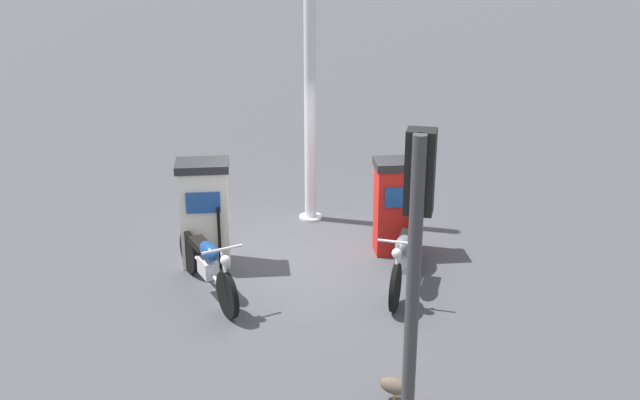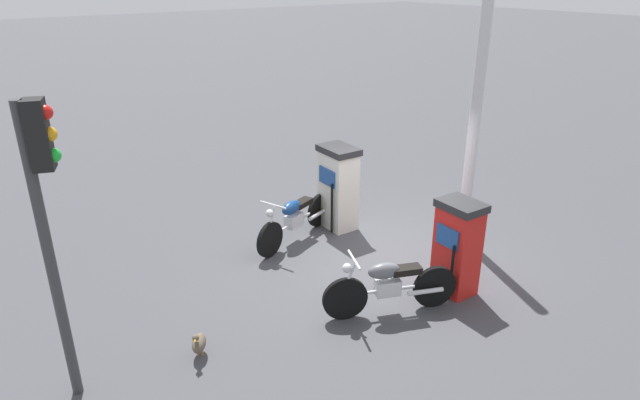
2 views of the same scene
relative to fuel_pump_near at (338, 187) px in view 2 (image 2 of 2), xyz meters
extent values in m
plane|color=#424247|center=(0.19, 1.47, -0.83)|extent=(120.00, 120.00, 0.00)
cube|color=silver|center=(0.00, 0.00, -0.07)|extent=(0.53, 0.73, 1.52)
cube|color=#1E478C|center=(0.26, -0.01, 0.26)|extent=(0.05, 0.50, 0.32)
cube|color=#262628|center=(0.00, 0.00, 0.75)|extent=(0.58, 0.81, 0.12)
cylinder|color=black|center=(0.31, 0.20, -0.30)|extent=(0.05, 0.05, 0.99)
cube|color=red|center=(0.00, 2.93, -0.13)|extent=(0.49, 0.63, 1.40)
cube|color=#1E478C|center=(0.24, 2.92, 0.18)|extent=(0.05, 0.43, 0.32)
cube|color=#262628|center=(0.00, 2.93, 0.63)|extent=(0.54, 0.70, 0.12)
cylinder|color=black|center=(0.29, 3.10, -0.34)|extent=(0.05, 0.05, 0.91)
cylinder|color=black|center=(1.72, 0.25, -0.51)|extent=(0.64, 0.29, 0.65)
cylinder|color=black|center=(0.28, -0.26, -0.51)|extent=(0.64, 0.29, 0.65)
cube|color=silver|center=(1.05, 0.01, -0.41)|extent=(0.41, 0.31, 0.24)
cylinder|color=silver|center=(1.00, 0.00, -0.46)|extent=(1.09, 0.43, 0.05)
ellipsoid|color=navy|center=(1.11, 0.04, -0.13)|extent=(0.53, 0.37, 0.24)
cube|color=black|center=(0.79, -0.08, -0.16)|extent=(0.48, 0.34, 0.10)
cylinder|color=silver|center=(1.68, 0.24, -0.21)|extent=(0.26, 0.13, 0.57)
cylinder|color=silver|center=(1.61, 0.21, 0.11)|extent=(0.22, 0.54, 0.04)
sphere|color=silver|center=(1.70, 0.24, -0.01)|extent=(0.18, 0.18, 0.14)
cylinder|color=silver|center=(0.43, -0.08, -0.49)|extent=(0.54, 0.25, 0.07)
cylinder|color=black|center=(1.86, 2.50, -0.50)|extent=(0.64, 0.33, 0.67)
cylinder|color=black|center=(0.59, 3.05, -0.50)|extent=(0.64, 0.33, 0.67)
cube|color=silver|center=(1.27, 2.76, -0.40)|extent=(0.41, 0.33, 0.24)
cylinder|color=silver|center=(1.22, 2.78, -0.45)|extent=(0.97, 0.46, 0.05)
ellipsoid|color=#595B60|center=(1.33, 2.73, -0.12)|extent=(0.53, 0.39, 0.24)
cube|color=black|center=(1.02, 2.86, -0.15)|extent=(0.48, 0.36, 0.10)
cylinder|color=silver|center=(1.82, 2.52, -0.20)|extent=(0.26, 0.14, 0.57)
cylinder|color=silver|center=(1.75, 2.55, 0.12)|extent=(0.25, 0.53, 0.04)
sphere|color=silver|center=(1.84, 2.51, 0.00)|extent=(0.18, 0.18, 0.14)
cylinder|color=silver|center=(0.82, 3.08, -0.48)|extent=(0.53, 0.28, 0.07)
ellipsoid|color=brown|center=(3.91, 2.01, -0.63)|extent=(0.35, 0.39, 0.20)
cylinder|color=brown|center=(3.98, 2.12, -0.58)|extent=(0.08, 0.08, 0.14)
sphere|color=brown|center=(4.00, 2.14, -0.44)|extent=(0.12, 0.12, 0.09)
cone|color=orange|center=(4.03, 2.19, -0.44)|extent=(0.07, 0.07, 0.04)
cone|color=brown|center=(3.82, 1.88, -0.61)|extent=(0.10, 0.10, 0.07)
cylinder|color=orange|center=(3.88, 2.03, -0.78)|extent=(0.02, 0.02, 0.10)
cylinder|color=orange|center=(3.94, 1.99, -0.78)|extent=(0.02, 0.02, 0.10)
cylinder|color=#38383A|center=(5.38, 1.75, 0.94)|extent=(0.16, 0.16, 3.55)
cube|color=black|center=(5.25, 1.80, 2.35)|extent=(0.27, 0.30, 0.72)
sphere|color=red|center=(5.16, 1.83, 2.57)|extent=(0.19, 0.19, 0.15)
sphere|color=orange|center=(5.16, 1.83, 2.35)|extent=(0.19, 0.19, 0.15)
sphere|color=green|center=(5.16, 1.83, 2.13)|extent=(0.19, 0.19, 0.15)
cylinder|color=silver|center=(-1.56, 1.82, 1.41)|extent=(0.20, 0.20, 4.49)
cylinder|color=silver|center=(-1.56, 1.82, -0.81)|extent=(0.40, 0.40, 0.04)
camera|label=1|loc=(11.23, 0.08, 4.49)|focal=44.83mm
camera|label=2|loc=(6.16, 7.66, 3.86)|focal=30.84mm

